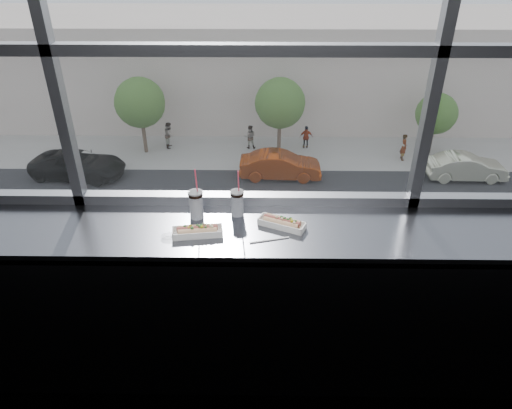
{
  "coord_description": "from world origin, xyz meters",
  "views": [
    {
      "loc": [
        0.1,
        -0.89,
        2.49
      ],
      "look_at": [
        0.07,
        1.23,
        1.25
      ],
      "focal_mm": 32.0,
      "sensor_mm": 36.0,
      "label": 1
    }
  ],
  "objects_px": {
    "car_far_b": "(280,161)",
    "tree_center": "(280,103)",
    "car_far_c": "(467,163)",
    "pedestrian_c": "(306,135)",
    "pedestrian_a": "(169,132)",
    "soda_cup_right": "(237,202)",
    "hotdog_tray_right": "(282,223)",
    "hotdog_tray_left": "(198,231)",
    "tree_left": "(140,103)",
    "car_near_c": "(278,231)",
    "pedestrian_b": "(250,135)",
    "car_near_b": "(82,229)",
    "pedestrian_d": "(404,145)",
    "wrapper": "(169,236)",
    "car_far_a": "(77,161)",
    "soda_cup_left": "(196,203)",
    "tree_right": "(436,114)",
    "car_near_d": "(404,235)",
    "loose_straw": "(270,240)"
  },
  "relations": [
    {
      "from": "soda_cup_right",
      "to": "hotdog_tray_right",
      "type": "bearing_deg",
      "value": -26.5
    },
    {
      "from": "soda_cup_right",
      "to": "pedestrian_b",
      "type": "xyz_separation_m",
      "value": [
        -0.75,
        28.92,
        -11.09
      ]
    },
    {
      "from": "soda_cup_right",
      "to": "wrapper",
      "type": "relative_size",
      "value": 2.99
    },
    {
      "from": "hotdog_tray_right",
      "to": "tree_center",
      "type": "distance_m",
      "value": 29.51
    },
    {
      "from": "hotdog_tray_right",
      "to": "pedestrian_c",
      "type": "xyz_separation_m",
      "value": [
        3.12,
        29.12,
        -11.08
      ]
    },
    {
      "from": "pedestrian_a",
      "to": "tree_left",
      "type": "distance_m",
      "value": 3.11
    },
    {
      "from": "soda_cup_right",
      "to": "car_far_a",
      "type": "relative_size",
      "value": 0.04
    },
    {
      "from": "car_near_c",
      "to": "pedestrian_c",
      "type": "relative_size",
      "value": 3.34
    },
    {
      "from": "soda_cup_right",
      "to": "car_far_c",
      "type": "distance_m",
      "value": 29.6
    },
    {
      "from": "car_far_b",
      "to": "tree_center",
      "type": "xyz_separation_m",
      "value": [
        0.04,
        4.0,
        2.49
      ]
    },
    {
      "from": "loose_straw",
      "to": "car_far_a",
      "type": "height_order",
      "value": "loose_straw"
    },
    {
      "from": "car_near_b",
      "to": "tree_left",
      "type": "distance_m",
      "value": 12.26
    },
    {
      "from": "pedestrian_c",
      "to": "car_near_c",
      "type": "bearing_deg",
      "value": 79.29
    },
    {
      "from": "car_far_b",
      "to": "pedestrian_a",
      "type": "bearing_deg",
      "value": 59.99
    },
    {
      "from": "car_far_c",
      "to": "pedestrian_c",
      "type": "height_order",
      "value": "car_far_c"
    },
    {
      "from": "hotdog_tray_right",
      "to": "tree_right",
      "type": "distance_m",
      "value": 31.99
    },
    {
      "from": "soda_cup_right",
      "to": "tree_right",
      "type": "distance_m",
      "value": 31.99
    },
    {
      "from": "hotdog_tray_left",
      "to": "car_far_b",
      "type": "distance_m",
      "value": 26.73
    },
    {
      "from": "car_far_c",
      "to": "pedestrian_c",
      "type": "distance_m",
      "value": 10.89
    },
    {
      "from": "car_near_b",
      "to": "tree_right",
      "type": "relative_size",
      "value": 1.56
    },
    {
      "from": "hotdog_tray_right",
      "to": "pedestrian_a",
      "type": "relative_size",
      "value": 0.12
    },
    {
      "from": "wrapper",
      "to": "car_far_c",
      "type": "relative_size",
      "value": 0.01
    },
    {
      "from": "car_near_b",
      "to": "pedestrian_d",
      "type": "bearing_deg",
      "value": -63.95
    },
    {
      "from": "pedestrian_d",
      "to": "wrapper",
      "type": "bearing_deg",
      "value": 159.32
    },
    {
      "from": "car_far_b",
      "to": "pedestrian_b",
      "type": "bearing_deg",
      "value": 24.91
    },
    {
      "from": "car_far_b",
      "to": "car_near_d",
      "type": "distance_m",
      "value": 9.85
    },
    {
      "from": "hotdog_tray_right",
      "to": "pedestrian_a",
      "type": "bearing_deg",
      "value": 127.54
    },
    {
      "from": "hotdog_tray_right",
      "to": "pedestrian_c",
      "type": "height_order",
      "value": "hotdog_tray_right"
    },
    {
      "from": "soda_cup_right",
      "to": "car_near_c",
      "type": "distance_m",
      "value": 19.55
    },
    {
      "from": "car_far_b",
      "to": "pedestrian_a",
      "type": "relative_size",
      "value": 3.0
    },
    {
      "from": "hotdog_tray_left",
      "to": "car_far_b",
      "type": "bearing_deg",
      "value": 78.71
    },
    {
      "from": "loose_straw",
      "to": "tree_right",
      "type": "relative_size",
      "value": 0.05
    },
    {
      "from": "car_near_b",
      "to": "tree_right",
      "type": "height_order",
      "value": "tree_right"
    },
    {
      "from": "car_far_a",
      "to": "pedestrian_c",
      "type": "height_order",
      "value": "car_far_a"
    },
    {
      "from": "car_near_c",
      "to": "tree_right",
      "type": "relative_size",
      "value": 1.52
    },
    {
      "from": "pedestrian_d",
      "to": "tree_center",
      "type": "xyz_separation_m",
      "value": [
        -8.6,
        1.07,
        2.53
      ]
    },
    {
      "from": "loose_straw",
      "to": "tree_center",
      "type": "xyz_separation_m",
      "value": [
        1.17,
        28.4,
        -8.41
      ]
    },
    {
      "from": "hotdog_tray_left",
      "to": "car_near_d",
      "type": "xyz_separation_m",
      "value": [
        7.26,
        16.35,
        -11.1
      ]
    },
    {
      "from": "wrapper",
      "to": "tree_left",
      "type": "bearing_deg",
      "value": 105.58
    },
    {
      "from": "wrapper",
      "to": "car_near_c",
      "type": "xyz_separation_m",
      "value": [
        1.29,
        16.38,
        -10.93
      ]
    },
    {
      "from": "hotdog_tray_right",
      "to": "pedestrian_b",
      "type": "height_order",
      "value": "hotdog_tray_right"
    },
    {
      "from": "car_near_b",
      "to": "pedestrian_b",
      "type": "xyz_separation_m",
      "value": [
        7.86,
        12.79,
        -0.12
      ]
    },
    {
      "from": "pedestrian_a",
      "to": "soda_cup_left",
      "type": "bearing_deg",
      "value": -167.54
    },
    {
      "from": "soda_cup_left",
      "to": "car_far_b",
      "type": "bearing_deg",
      "value": 86.34
    },
    {
      "from": "tree_left",
      "to": "soda_cup_right",
      "type": "bearing_deg",
      "value": -73.62
    },
    {
      "from": "hotdog_tray_right",
      "to": "soda_cup_right",
      "type": "relative_size",
      "value": 0.94
    },
    {
      "from": "car_near_c",
      "to": "tree_center",
      "type": "xyz_separation_m",
      "value": [
        0.42,
        12.0,
        2.51
      ]
    },
    {
      "from": "soda_cup_left",
      "to": "pedestrian_a",
      "type": "height_order",
      "value": "soda_cup_left"
    },
    {
      "from": "car_near_d",
      "to": "pedestrian_c",
      "type": "xyz_separation_m",
      "value": [
        -3.68,
        12.86,
        0.02
      ]
    },
    {
      "from": "car_near_c",
      "to": "tree_right",
      "type": "xyz_separation_m",
      "value": [
        11.21,
        12.0,
        1.82
      ]
    }
  ]
}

